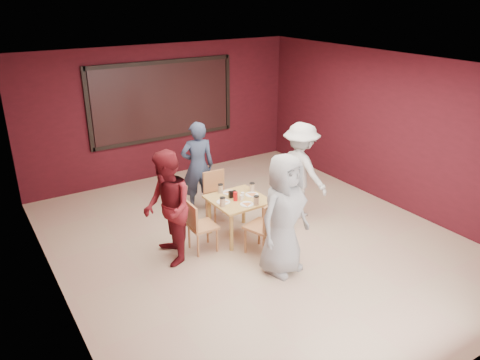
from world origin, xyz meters
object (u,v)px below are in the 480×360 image
dining_table (238,203)px  diner_front (284,215)px  chair_front (266,224)px  chair_left (198,224)px  chair_right (278,202)px  diner_back (198,166)px  diner_right (300,170)px  diner_left (167,208)px  chair_back (217,192)px

dining_table → diner_front: bearing=-89.6°
chair_front → chair_left: size_ratio=1.08×
chair_right → diner_back: 1.63m
chair_front → chair_left: (-0.82, 0.62, -0.04)m
chair_left → chair_right: 1.56m
chair_front → chair_right: (0.73, 0.66, -0.07)m
dining_table → diner_front: 1.24m
diner_right → chair_front: bearing=111.4°
dining_table → diner_right: 1.38m
chair_left → chair_right: bearing=1.4°
chair_front → diner_back: (-0.11, 2.00, 0.32)m
dining_table → chair_front: 0.72m
diner_back → diner_left: size_ratio=0.96×
diner_front → dining_table: bearing=77.8°
diner_left → dining_table: bearing=104.9°
chair_front → diner_front: 0.63m
dining_table → diner_right: (1.35, 0.09, 0.26)m
dining_table → diner_right: diner_right is taller
chair_back → chair_left: bearing=-133.1°
chair_front → chair_right: chair_front is taller
dining_table → chair_left: chair_left is taller
dining_table → chair_left: bearing=-173.5°
chair_right → diner_left: diner_left is taller
diner_front → diner_back: 2.50m
chair_front → diner_back: size_ratio=0.54×
dining_table → diner_left: 1.29m
chair_back → diner_left: bearing=-146.0°
diner_left → diner_right: bearing=104.6°
dining_table → chair_front: size_ratio=0.97×
chair_back → diner_front: bearing=-91.4°
chair_left → diner_right: diner_right is taller
chair_right → chair_back: bearing=131.0°
chair_left → diner_left: bearing=-179.0°
dining_table → chair_left: 0.78m
chair_front → chair_left: chair_front is taller
chair_front → chair_right: 0.99m
dining_table → chair_right: 0.81m
dining_table → diner_right: size_ratio=0.51×
diner_left → chair_left: bearing=101.6°
diner_back → diner_right: size_ratio=0.97×
diner_left → chair_right: bearing=101.9°
diner_back → diner_right: diner_right is taller
chair_back → diner_right: size_ratio=0.50×
dining_table → chair_front: bearing=-85.5°
dining_table → chair_back: (0.06, 0.79, -0.12)m
diner_back → diner_left: diner_left is taller
diner_right → chair_left: bearing=84.4°
dining_table → diner_back: diner_back is taller
diner_left → chair_back: bearing=134.5°
chair_back → diner_front: diner_front is taller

